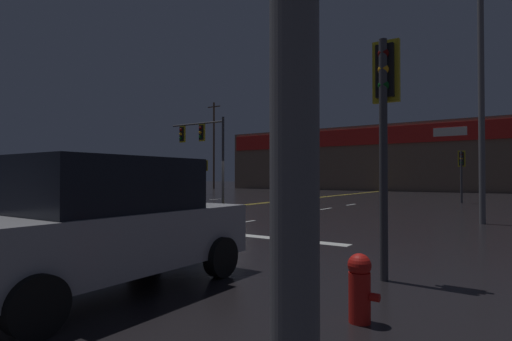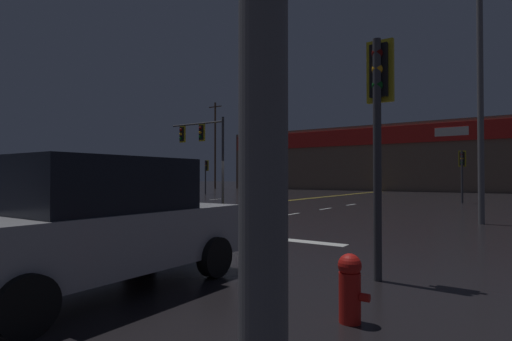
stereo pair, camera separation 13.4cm
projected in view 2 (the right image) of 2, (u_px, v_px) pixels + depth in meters
ground_plane at (225, 207)px, 21.45m from camera, size 200.00×200.00×0.00m
road_markings at (221, 210)px, 19.57m from camera, size 15.04×60.00×0.01m
traffic_signal_median at (201, 140)px, 23.13m from camera, size 3.93×0.36×4.97m
traffic_signal_corner_southeast at (379, 102)px, 6.28m from camera, size 0.42×0.36×3.78m
traffic_signal_corner_northwest at (206, 169)px, 37.15m from camera, size 0.42×0.36×3.18m
traffic_signal_corner_northeast at (462, 165)px, 24.54m from camera, size 0.42×0.36×3.24m
streetlight_near_left at (480, 53)px, 13.68m from camera, size 0.56×0.56×9.16m
fire_hydrant at (350, 286)px, 4.39m from camera, size 0.35×0.26×0.76m
parked_car at (100, 223)px, 5.69m from camera, size 2.04×4.31×1.88m
building_backdrop at (393, 159)px, 49.63m from camera, size 41.43×10.23×7.68m
utility_pole_row at (377, 134)px, 43.36m from camera, size 47.39×0.26×12.23m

